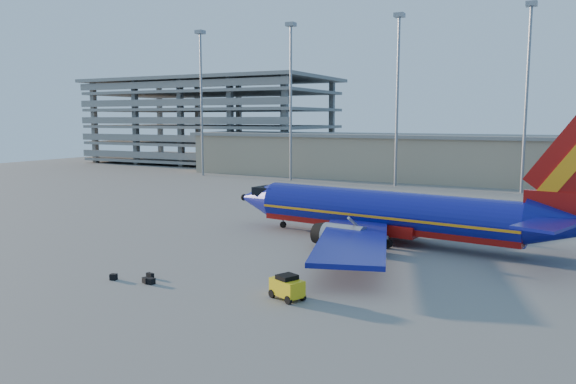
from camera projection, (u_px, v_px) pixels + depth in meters
name	position (u px, v px, depth m)	size (l,w,h in m)	color
ground	(307.00, 241.00, 52.87)	(220.00, 220.00, 0.00)	slate
terminal_building	(498.00, 159.00, 98.97)	(122.00, 16.00, 8.50)	gray
parking_garage	(212.00, 117.00, 144.73)	(62.00, 32.00, 21.40)	slate
light_mast_row	(459.00, 80.00, 88.92)	(101.60, 1.60, 28.65)	gray
aircraft_main	(393.00, 214.00, 51.92)	(36.60, 35.02, 12.42)	navy
baggage_tug	(287.00, 286.00, 35.64)	(2.56, 2.12, 1.59)	yellow
luggage_pile	(140.00, 279.00, 39.59)	(3.61, 1.99, 0.43)	black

